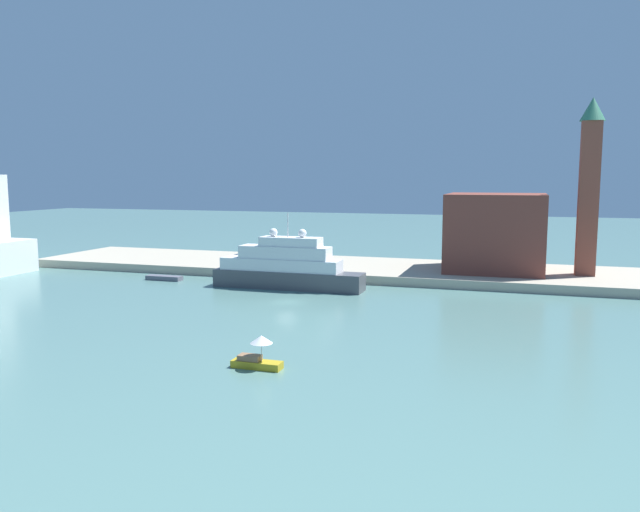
{
  "coord_description": "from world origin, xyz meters",
  "views": [
    {
      "loc": [
        29.08,
        -75.43,
        16.16
      ],
      "look_at": [
        2.64,
        6.0,
        5.43
      ],
      "focal_mm": 35.36,
      "sensor_mm": 36.0,
      "label": 1
    }
  ],
  "objects_px": {
    "parked_car": "(243,259)",
    "large_yacht": "(286,268)",
    "small_motorboat": "(257,355)",
    "person_figure": "(261,260)",
    "bell_tower": "(589,181)",
    "work_barge": "(164,278)",
    "harbor_building": "(496,232)",
    "mooring_bollard": "(321,270)"
  },
  "relations": [
    {
      "from": "parked_car",
      "to": "large_yacht",
      "type": "bearing_deg",
      "value": -46.38
    },
    {
      "from": "small_motorboat",
      "to": "person_figure",
      "type": "relative_size",
      "value": 2.42
    },
    {
      "from": "bell_tower",
      "to": "work_barge",
      "type": "bearing_deg",
      "value": -165.33
    },
    {
      "from": "work_barge",
      "to": "person_figure",
      "type": "height_order",
      "value": "person_figure"
    },
    {
      "from": "work_barge",
      "to": "bell_tower",
      "type": "relative_size",
      "value": 0.22
    },
    {
      "from": "small_motorboat",
      "to": "harbor_building",
      "type": "xyz_separation_m",
      "value": [
        16.92,
        55.19,
        6.34
      ]
    },
    {
      "from": "large_yacht",
      "to": "small_motorboat",
      "type": "relative_size",
      "value": 5.12
    },
    {
      "from": "harbor_building",
      "to": "person_figure",
      "type": "distance_m",
      "value": 38.5
    },
    {
      "from": "small_motorboat",
      "to": "work_barge",
      "type": "xyz_separation_m",
      "value": [
        -32.64,
        37.97,
        -0.79
      ]
    },
    {
      "from": "parked_car",
      "to": "work_barge",
      "type": "bearing_deg",
      "value": -119.18
    },
    {
      "from": "large_yacht",
      "to": "small_motorboat",
      "type": "height_order",
      "value": "large_yacht"
    },
    {
      "from": "bell_tower",
      "to": "mooring_bollard",
      "type": "distance_m",
      "value": 42.42
    },
    {
      "from": "work_barge",
      "to": "bell_tower",
      "type": "bearing_deg",
      "value": 14.67
    },
    {
      "from": "person_figure",
      "to": "mooring_bollard",
      "type": "distance_m",
      "value": 12.69
    },
    {
      "from": "large_yacht",
      "to": "small_motorboat",
      "type": "xyz_separation_m",
      "value": [
        11.67,
        -37.07,
        -1.88
      ]
    },
    {
      "from": "small_motorboat",
      "to": "bell_tower",
      "type": "distance_m",
      "value": 63.86
    },
    {
      "from": "large_yacht",
      "to": "work_barge",
      "type": "bearing_deg",
      "value": 177.56
    },
    {
      "from": "harbor_building",
      "to": "person_figure",
      "type": "relative_size",
      "value": 8.28
    },
    {
      "from": "work_barge",
      "to": "harbor_building",
      "type": "relative_size",
      "value": 0.39
    },
    {
      "from": "bell_tower",
      "to": "parked_car",
      "type": "height_order",
      "value": "bell_tower"
    },
    {
      "from": "parked_car",
      "to": "mooring_bollard",
      "type": "relative_size",
      "value": 6.14
    },
    {
      "from": "work_barge",
      "to": "person_figure",
      "type": "bearing_deg",
      "value": 42.98
    },
    {
      "from": "small_motorboat",
      "to": "parked_car",
      "type": "xyz_separation_m",
      "value": [
        -25.21,
        51.28,
        0.87
      ]
    },
    {
      "from": "harbor_building",
      "to": "parked_car",
      "type": "xyz_separation_m",
      "value": [
        -42.13,
        -3.91,
        -5.47
      ]
    },
    {
      "from": "large_yacht",
      "to": "mooring_bollard",
      "type": "height_order",
      "value": "large_yacht"
    },
    {
      "from": "work_barge",
      "to": "parked_car",
      "type": "relative_size",
      "value": 1.37
    },
    {
      "from": "work_barge",
      "to": "person_figure",
      "type": "xyz_separation_m",
      "value": [
        11.91,
        11.1,
        1.89
      ]
    },
    {
      "from": "parked_car",
      "to": "person_figure",
      "type": "xyz_separation_m",
      "value": [
        4.48,
        -2.21,
        0.23
      ]
    },
    {
      "from": "large_yacht",
      "to": "harbor_building",
      "type": "height_order",
      "value": "harbor_building"
    },
    {
      "from": "person_figure",
      "to": "small_motorboat",
      "type": "bearing_deg",
      "value": -67.1
    },
    {
      "from": "work_barge",
      "to": "bell_tower",
      "type": "xyz_separation_m",
      "value": [
        62.8,
        16.45,
        15.22
      ]
    },
    {
      "from": "harbor_building",
      "to": "mooring_bollard",
      "type": "xyz_separation_m",
      "value": [
        -25.7,
        -10.38,
        -5.74
      ]
    },
    {
      "from": "parked_car",
      "to": "person_figure",
      "type": "bearing_deg",
      "value": -26.26
    },
    {
      "from": "harbor_building",
      "to": "mooring_bollard",
      "type": "distance_m",
      "value": 28.3
    },
    {
      "from": "work_barge",
      "to": "harbor_building",
      "type": "bearing_deg",
      "value": 19.17
    },
    {
      "from": "person_figure",
      "to": "harbor_building",
      "type": "bearing_deg",
      "value": 9.24
    },
    {
      "from": "mooring_bollard",
      "to": "parked_car",
      "type": "bearing_deg",
      "value": 158.51
    },
    {
      "from": "small_motorboat",
      "to": "work_barge",
      "type": "bearing_deg",
      "value": 130.69
    },
    {
      "from": "work_barge",
      "to": "harbor_building",
      "type": "distance_m",
      "value": 52.95
    },
    {
      "from": "parked_car",
      "to": "mooring_bollard",
      "type": "bearing_deg",
      "value": -21.49
    },
    {
      "from": "large_yacht",
      "to": "parked_car",
      "type": "relative_size",
      "value": 5.26
    },
    {
      "from": "large_yacht",
      "to": "harbor_building",
      "type": "distance_m",
      "value": 34.14
    }
  ]
}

